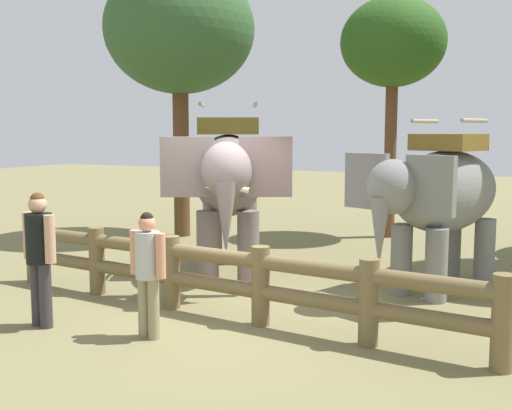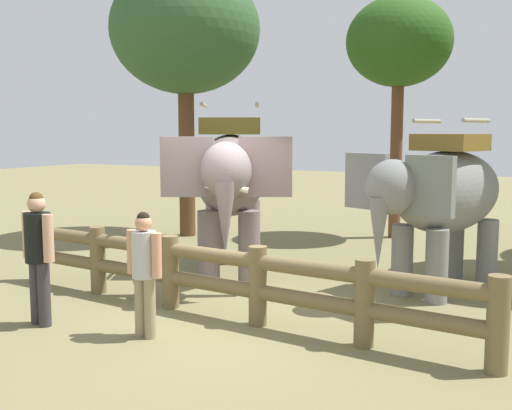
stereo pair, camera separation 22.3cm
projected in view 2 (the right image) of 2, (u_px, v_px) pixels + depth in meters
ground_plane at (214, 315)px, 8.63m from camera, size 60.00×60.00×0.00m
log_fence at (212, 273)px, 8.51m from camera, size 7.68×1.06×1.05m
elephant_near_left at (230, 179)px, 10.80m from camera, size 2.78×3.55×3.02m
elephant_center at (441, 196)px, 9.63m from camera, size 2.32×3.24×2.72m
tourist_woman_in_black at (38, 249)px, 8.07m from camera, size 0.61×0.41×1.76m
tourist_man_in_blue at (144, 265)px, 7.60m from camera, size 0.55×0.35×1.56m
tree_back_center at (185, 31)px, 14.63m from camera, size 3.54×3.54×6.41m
tree_far_right at (399, 44)px, 14.40m from camera, size 2.45×2.45×5.64m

